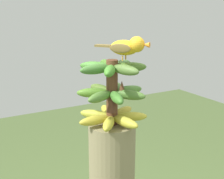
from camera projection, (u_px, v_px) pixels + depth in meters
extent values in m
cylinder|color=brown|center=(112.00, 93.00, 1.16)|extent=(0.04, 0.04, 0.25)
ellipsoid|color=gold|center=(107.00, 111.00, 1.25)|extent=(0.13, 0.07, 0.04)
ellipsoid|color=gold|center=(95.00, 115.00, 1.21)|extent=(0.12, 0.11, 0.04)
ellipsoid|color=gold|center=(95.00, 120.00, 1.15)|extent=(0.04, 0.13, 0.04)
ellipsoid|color=gold|center=(109.00, 124.00, 1.11)|extent=(0.12, 0.11, 0.04)
ellipsoid|color=gold|center=(125.00, 122.00, 1.13)|extent=(0.13, 0.06, 0.04)
ellipsoid|color=gold|center=(131.00, 117.00, 1.19)|extent=(0.09, 0.13, 0.04)
ellipsoid|color=gold|center=(122.00, 112.00, 1.24)|extent=(0.09, 0.13, 0.04)
ellipsoid|color=#3E752A|center=(117.00, 98.00, 1.09)|extent=(0.13, 0.07, 0.04)
ellipsoid|color=#49702E|center=(129.00, 95.00, 1.13)|extent=(0.13, 0.11, 0.04)
ellipsoid|color=#4B792F|center=(128.00, 91.00, 1.19)|extent=(0.04, 0.13, 0.04)
ellipsoid|color=#507B32|center=(116.00, 88.00, 1.22)|extent=(0.12, 0.11, 0.04)
ellipsoid|color=#506C28|center=(101.00, 89.00, 1.21)|extent=(0.13, 0.06, 0.04)
ellipsoid|color=#4E7D26|center=(94.00, 93.00, 1.16)|extent=(0.09, 0.13, 0.04)
ellipsoid|color=#4F7731|center=(100.00, 97.00, 1.10)|extent=(0.08, 0.13, 0.04)
ellipsoid|color=#3E6F2E|center=(96.00, 69.00, 1.10)|extent=(0.04, 0.13, 0.04)
ellipsoid|color=#3E7E27|center=(110.00, 71.00, 1.07)|extent=(0.13, 0.11, 0.04)
ellipsoid|color=#507032|center=(125.00, 70.00, 1.09)|extent=(0.13, 0.07, 0.04)
ellipsoid|color=#486F27|center=(129.00, 67.00, 1.14)|extent=(0.09, 0.13, 0.04)
ellipsoid|color=#476D34|center=(121.00, 65.00, 1.19)|extent=(0.09, 0.13, 0.04)
ellipsoid|color=#437423|center=(107.00, 64.00, 1.19)|extent=(0.13, 0.06, 0.04)
ellipsoid|color=#437F2E|center=(96.00, 66.00, 1.15)|extent=(0.12, 0.11, 0.04)
cone|color=brown|center=(122.00, 89.00, 1.14)|extent=(0.04, 0.04, 0.06)
cone|color=#4C2D1E|center=(111.00, 104.00, 1.13)|extent=(0.04, 0.04, 0.06)
cylinder|color=#C68933|center=(122.00, 58.00, 1.10)|extent=(0.01, 0.00, 0.02)
cylinder|color=#C68933|center=(126.00, 57.00, 1.13)|extent=(0.00, 0.01, 0.02)
ellipsoid|color=gold|center=(124.00, 48.00, 1.10)|extent=(0.12, 0.11, 0.06)
ellipsoid|color=brown|center=(120.00, 48.00, 1.08)|extent=(0.07, 0.05, 0.03)
ellipsoid|color=brown|center=(126.00, 47.00, 1.13)|extent=(0.07, 0.05, 0.03)
cube|color=brown|center=(104.00, 46.00, 1.14)|extent=(0.07, 0.06, 0.01)
sphere|color=gold|center=(137.00, 44.00, 1.08)|extent=(0.06, 0.06, 0.06)
sphere|color=black|center=(141.00, 43.00, 1.10)|extent=(0.01, 0.01, 0.01)
cone|color=orange|center=(146.00, 45.00, 1.07)|extent=(0.03, 0.03, 0.02)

